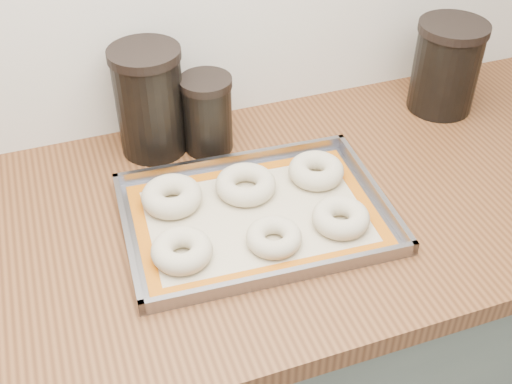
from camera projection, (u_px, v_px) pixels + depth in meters
name	position (u px, v px, depth m)	size (l,w,h in m)	color
cabinet	(320.00, 345.00, 1.50)	(3.00, 0.65, 0.86)	slate
countertop	(335.00, 197.00, 1.21)	(3.06, 0.68, 0.04)	brown
baking_tray	(256.00, 215.00, 1.13)	(0.48, 0.36, 0.03)	gray
baking_mat	(256.00, 216.00, 1.13)	(0.44, 0.31, 0.00)	#C6B793
bagel_front_left	(182.00, 250.00, 1.04)	(0.10, 0.10, 0.04)	beige
bagel_front_mid	(274.00, 237.00, 1.07)	(0.09, 0.09, 0.03)	beige
bagel_front_right	(341.00, 218.00, 1.10)	(0.10, 0.10, 0.04)	beige
bagel_back_left	(172.00, 196.00, 1.14)	(0.11, 0.11, 0.04)	beige
bagel_back_mid	(246.00, 184.00, 1.17)	(0.11, 0.11, 0.04)	beige
bagel_back_right	(316.00, 171.00, 1.20)	(0.10, 0.10, 0.04)	beige
canister_left	(150.00, 101.00, 1.23)	(0.14, 0.14, 0.22)	black
canister_mid	(207.00, 114.00, 1.25)	(0.10, 0.10, 0.16)	black
canister_right	(446.00, 67.00, 1.36)	(0.15, 0.15, 0.20)	black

